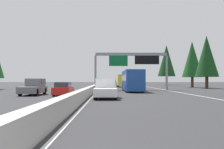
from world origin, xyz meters
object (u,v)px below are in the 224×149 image
oncoming_far (63,89)px  conifer_right_far (166,61)px  pickup_far_right (105,88)px  sedan_near_center (128,83)px  bus_far_center (132,80)px  conifer_right_near (207,56)px  conifer_right_mid (192,59)px  oncoming_near (34,87)px  sedan_mid_center (108,87)px  box_truck_near_right (122,80)px  sign_gantry_overhead (132,60)px

oncoming_far → conifer_right_far: (60.51, -24.62, 7.49)m
pickup_far_right → sedan_near_center: bearing=-5.8°
pickup_far_right → bus_far_center: bus_far_center is taller
pickup_far_right → oncoming_far: (4.42, 4.67, -0.23)m
oncoming_far → conifer_right_near: conifer_right_near is taller
conifer_right_near → conifer_right_mid: (9.03, 0.07, 0.09)m
sedan_near_center → oncoming_near: oncoming_near is taller
bus_far_center → sedan_mid_center: bearing=84.3°
oncoming_near → oncoming_far: (-1.22, -3.54, -0.23)m
box_truck_near_right → oncoming_near: box_truck_near_right is taller
sedan_mid_center → sedan_near_center: size_ratio=1.00×
box_truck_near_right → oncoming_far: (-34.75, 8.38, -0.93)m
oncoming_near → conifer_right_far: (59.29, -28.16, 7.26)m
oncoming_far → sedan_mid_center: bearing=156.3°
sedan_mid_center → oncoming_far: (-11.26, 4.95, 0.00)m
conifer_right_mid → oncoming_near: bearing=138.3°
sedan_mid_center → sedan_near_center: 58.30m
sedan_mid_center → bus_far_center: size_ratio=0.38×
pickup_far_right → conifer_right_far: (64.92, -19.95, 7.26)m
oncoming_near → sedan_near_center: bearing=167.0°
sedan_near_center → conifer_right_near: (-45.35, -12.48, 5.75)m
oncoming_far → conifer_right_near: (23.76, -24.64, 5.75)m
pickup_far_right → conifer_right_far: bearing=-17.1°
sign_gantry_overhead → sedan_mid_center: sign_gantry_overhead is taller
conifer_right_mid → sedan_mid_center: bearing=137.7°
pickup_far_right → conifer_right_mid: conifer_right_mid is taller
sedan_near_center → sedan_mid_center: bearing=172.9°
sedan_near_center → conifer_right_far: 16.89m
sedan_mid_center → conifer_right_near: conifer_right_near is taller
conifer_right_near → conifer_right_mid: bearing=0.4°
sedan_mid_center → conifer_right_near: (12.51, -19.69, 5.75)m
box_truck_near_right → pickup_far_right: bearing=174.6°
box_truck_near_right → conifer_right_near: size_ratio=0.80×
pickup_far_right → bus_far_center: 15.82m
sedan_near_center → oncoming_far: (-69.11, 12.16, 0.00)m
sign_gantry_overhead → bus_far_center: bearing=174.6°
box_truck_near_right → sign_gantry_overhead: bearing=-177.7°
oncoming_far → conifer_right_mid: conifer_right_mid is taller
pickup_far_right → sedan_near_center: pickup_far_right is taller
sign_gantry_overhead → oncoming_far: (-16.65, 9.09, -4.41)m
oncoming_near → box_truck_near_right: bearing=160.4°
sedan_near_center → oncoming_near: (-67.89, 15.71, 0.23)m
sedan_mid_center → sedan_near_center: same height
conifer_right_far → oncoming_near: bearing=154.6°
pickup_far_right → oncoming_near: size_ratio=1.00×
pickup_far_right → box_truck_near_right: 39.35m
oncoming_far → conifer_right_near: size_ratio=0.42×
conifer_right_near → conifer_right_far: 36.79m
bus_far_center → conifer_right_far: bearing=-17.9°
pickup_far_right → bus_far_center: size_ratio=0.49×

